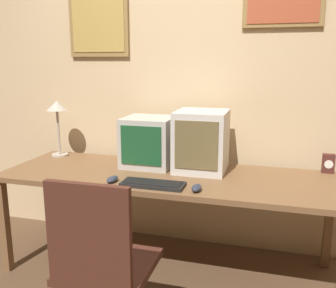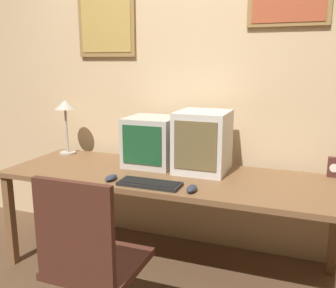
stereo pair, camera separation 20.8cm
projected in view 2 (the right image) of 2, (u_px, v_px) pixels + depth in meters
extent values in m
cube|color=#D1B284|center=(190.00, 85.00, 2.92)|extent=(8.00, 0.05, 2.60)
cube|color=olive|center=(106.00, 24.00, 3.02)|extent=(0.51, 0.02, 0.52)
cube|color=#B79347|center=(106.00, 24.00, 3.01)|extent=(0.45, 0.01, 0.45)
cube|color=brown|center=(168.00, 177.00, 2.59)|extent=(2.31, 0.77, 0.04)
cube|color=brown|center=(10.00, 220.00, 2.74)|extent=(0.06, 0.06, 0.68)
cube|color=brown|center=(66.00, 191.00, 3.36)|extent=(0.06, 0.06, 0.68)
cube|color=brown|center=(334.00, 229.00, 2.60)|extent=(0.06, 0.06, 0.68)
cube|color=#B7B2A8|center=(152.00, 141.00, 2.78)|extent=(0.36, 0.36, 0.36)
cube|color=#194C28|center=(142.00, 145.00, 2.61)|extent=(0.30, 0.01, 0.28)
cube|color=beige|center=(203.00, 141.00, 2.62)|extent=(0.35, 0.37, 0.43)
cube|color=brown|center=(195.00, 146.00, 2.45)|extent=(0.29, 0.01, 0.32)
cube|color=black|center=(150.00, 184.00, 2.35)|extent=(0.40, 0.15, 0.02)
cube|color=black|center=(150.00, 182.00, 2.34)|extent=(0.37, 0.13, 0.00)
ellipsoid|color=#282D3D|center=(192.00, 189.00, 2.23)|extent=(0.06, 0.11, 0.04)
ellipsoid|color=#282D3D|center=(111.00, 178.00, 2.45)|extent=(0.06, 0.12, 0.04)
cube|color=#4C231E|center=(334.00, 167.00, 2.51)|extent=(0.08, 0.04, 0.13)
cylinder|color=white|center=(334.00, 168.00, 2.49)|extent=(0.06, 0.00, 0.06)
cylinder|color=#B2A899|center=(68.00, 153.00, 3.16)|extent=(0.13, 0.13, 0.02)
cylinder|color=#B2A899|center=(67.00, 130.00, 3.12)|extent=(0.02, 0.02, 0.37)
cone|color=#B2A899|center=(65.00, 105.00, 3.07)|extent=(0.17, 0.17, 0.08)
cube|color=#472319|center=(99.00, 263.00, 1.98)|extent=(0.45, 0.45, 0.04)
cube|color=#472319|center=(74.00, 233.00, 1.74)|extent=(0.42, 0.04, 0.50)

